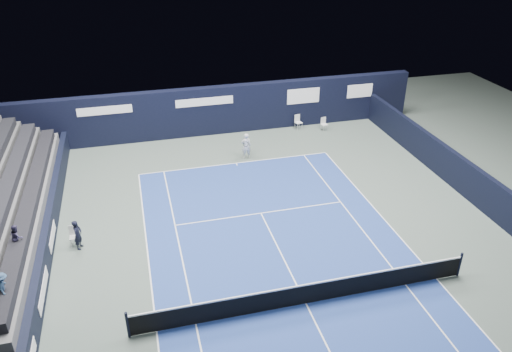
% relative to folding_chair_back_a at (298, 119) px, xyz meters
% --- Properties ---
extents(ground, '(48.00, 48.00, 0.00)m').
position_rel_folding_chair_back_a_xyz_m(ground, '(-5.08, -13.91, -0.62)').
color(ground, '#4A5850').
rests_on(ground, ground).
extents(court_surface, '(10.97, 23.77, 0.01)m').
position_rel_folding_chair_back_a_xyz_m(court_surface, '(-5.08, -15.91, -0.61)').
color(court_surface, navy).
rests_on(court_surface, ground).
extents(enclosure_wall_right, '(0.30, 22.00, 1.80)m').
position_rel_folding_chair_back_a_xyz_m(enclosure_wall_right, '(5.42, -9.91, 0.28)').
color(enclosure_wall_right, black).
rests_on(enclosure_wall_right, ground).
extents(folding_chair_back_a, '(0.49, 0.52, 0.93)m').
position_rel_folding_chair_back_a_xyz_m(folding_chair_back_a, '(0.00, 0.00, 0.00)').
color(folding_chair_back_a, silver).
rests_on(folding_chair_back_a, ground).
extents(folding_chair_back_b, '(0.43, 0.42, 0.85)m').
position_rel_folding_chair_back_a_xyz_m(folding_chair_back_b, '(1.58, -0.72, -0.13)').
color(folding_chair_back_b, silver).
rests_on(folding_chair_back_b, ground).
extents(line_judge_chair, '(0.41, 0.39, 0.91)m').
position_rel_folding_chair_back_a_xyz_m(line_judge_chair, '(-13.54, -9.85, -0.10)').
color(line_judge_chair, silver).
rests_on(line_judge_chair, ground).
extents(line_judge, '(0.48, 0.58, 1.37)m').
position_rel_folding_chair_back_a_xyz_m(line_judge, '(-13.35, -10.18, 0.07)').
color(line_judge, black).
rests_on(line_judge, ground).
extents(court_markings, '(11.03, 23.83, 0.00)m').
position_rel_folding_chair_back_a_xyz_m(court_markings, '(-5.08, -15.91, -0.61)').
color(court_markings, white).
rests_on(court_markings, court_surface).
extents(tennis_net, '(12.90, 0.10, 1.10)m').
position_rel_folding_chair_back_a_xyz_m(tennis_net, '(-5.08, -15.91, -0.11)').
color(tennis_net, black).
rests_on(tennis_net, ground).
extents(back_sponsor_wall, '(26.00, 0.63, 3.10)m').
position_rel_folding_chair_back_a_xyz_m(back_sponsor_wall, '(-5.07, 0.59, 0.93)').
color(back_sponsor_wall, black).
rests_on(back_sponsor_wall, ground).
extents(side_barrier_left, '(0.33, 22.00, 1.20)m').
position_rel_folding_chair_back_a_xyz_m(side_barrier_left, '(-14.57, -9.93, -0.02)').
color(side_barrier_left, black).
rests_on(side_barrier_left, ground).
extents(tennis_player, '(0.60, 0.82, 1.55)m').
position_rel_folding_chair_back_a_xyz_m(tennis_player, '(-4.35, -3.50, 0.16)').
color(tennis_player, silver).
rests_on(tennis_player, ground).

